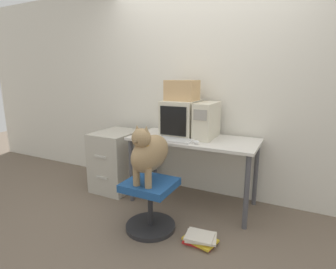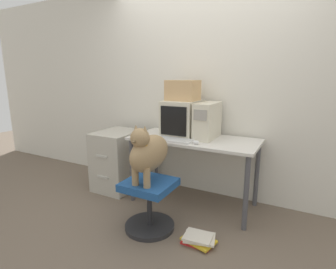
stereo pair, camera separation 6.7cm
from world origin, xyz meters
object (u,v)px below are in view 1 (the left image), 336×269
(crt_monitor, at_px, (182,118))
(pc_tower, at_px, (207,120))
(office_chair, at_px, (150,202))
(keyboard, at_px, (172,140))
(filing_cabinet, at_px, (117,160))
(book_stack_floor, at_px, (200,238))
(cardboard_box, at_px, (182,90))
(dog, at_px, (149,152))

(crt_monitor, distance_m, pc_tower, 0.30)
(crt_monitor, bearing_deg, office_chair, -88.77)
(pc_tower, distance_m, keyboard, 0.45)
(filing_cabinet, bearing_deg, office_chair, -35.82)
(keyboard, bearing_deg, filing_cabinet, 168.67)
(keyboard, relative_size, filing_cabinet, 0.60)
(book_stack_floor, bearing_deg, crt_monitor, 124.62)
(crt_monitor, distance_m, cardboard_box, 0.32)
(crt_monitor, height_order, cardboard_box, cardboard_box)
(keyboard, xyz_separation_m, book_stack_floor, (0.51, -0.46, -0.75))
(cardboard_box, bearing_deg, book_stack_floor, -55.52)
(office_chair, height_order, dog, dog)
(pc_tower, height_order, book_stack_floor, pc_tower)
(office_chair, relative_size, dog, 0.87)
(crt_monitor, xyz_separation_m, keyboard, (0.02, -0.30, -0.19))
(dog, xyz_separation_m, book_stack_floor, (0.51, -0.00, -0.73))
(office_chair, height_order, filing_cabinet, filing_cabinet)
(office_chair, xyz_separation_m, book_stack_floor, (0.51, -0.00, -0.23))
(book_stack_floor, bearing_deg, cardboard_box, 124.48)
(dog, xyz_separation_m, filing_cabinet, (-0.88, 0.64, -0.39))
(dog, relative_size, filing_cabinet, 0.74)
(crt_monitor, xyz_separation_m, office_chair, (0.02, -0.76, -0.70))
(office_chair, height_order, cardboard_box, cardboard_box)
(pc_tower, xyz_separation_m, dog, (-0.29, -0.76, -0.20))
(office_chair, bearing_deg, pc_tower, 69.42)
(pc_tower, height_order, cardboard_box, cardboard_box)
(keyboard, distance_m, cardboard_box, 0.59)
(crt_monitor, distance_m, keyboard, 0.36)
(crt_monitor, height_order, dog, crt_monitor)
(dog, distance_m, cardboard_box, 0.93)
(crt_monitor, height_order, filing_cabinet, crt_monitor)
(pc_tower, height_order, keyboard, pc_tower)
(keyboard, height_order, office_chair, keyboard)
(keyboard, relative_size, book_stack_floor, 1.43)
(filing_cabinet, relative_size, cardboard_box, 2.26)
(pc_tower, bearing_deg, keyboard, -132.86)
(office_chair, distance_m, cardboard_box, 1.27)
(dog, xyz_separation_m, cardboard_box, (-0.02, 0.77, 0.52))
(office_chair, relative_size, filing_cabinet, 0.64)
(office_chair, distance_m, filing_cabinet, 1.09)
(cardboard_box, bearing_deg, office_chair, -88.77)
(pc_tower, distance_m, book_stack_floor, 1.23)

